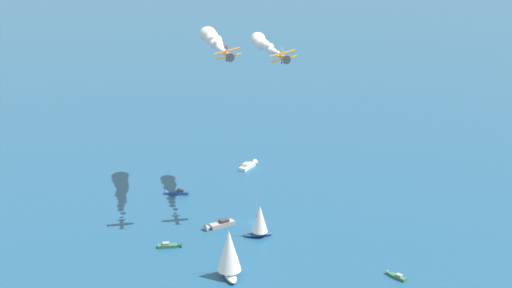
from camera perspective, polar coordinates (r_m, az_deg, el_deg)
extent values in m
plane|color=#1E517A|center=(186.49, 0.00, -6.91)|extent=(2000.00, 2000.00, 0.00)
cube|color=white|center=(228.82, -0.77, -2.02)|extent=(4.60, 8.15, 1.24)
cone|color=white|center=(232.73, -0.19, -1.67)|extent=(2.95, 2.61, 2.48)
cube|color=silver|center=(227.98, -0.84, -1.80)|extent=(2.68, 3.17, 0.93)
cube|color=#33704C|center=(173.59, -7.81, -8.89)|extent=(5.28, 3.15, 0.80)
cone|color=#33704C|center=(173.54, -6.78, -8.85)|extent=(1.74, 1.94, 1.61)
cube|color=gray|center=(173.29, -7.95, -8.68)|extent=(2.08, 1.79, 0.60)
ellipsoid|color=#23478C|center=(178.04, 0.22, -7.96)|extent=(8.00, 5.10, 1.09)
cylinder|color=#B2B2B7|center=(175.83, 0.04, -6.50)|extent=(0.14, 0.14, 8.94)
cone|color=white|center=(176.20, 0.35, -6.61)|extent=(5.63, 5.63, 7.60)
cube|color=#23478C|center=(207.48, -6.79, -4.29)|extent=(6.17, 2.79, 0.95)
cone|color=#23478C|center=(208.13, -7.78, -4.26)|extent=(1.80, 2.11, 1.90)
cube|color=#38383D|center=(207.10, -6.68, -4.08)|extent=(2.29, 1.82, 0.71)
cube|color=#33704C|center=(161.16, 12.40, -11.38)|extent=(4.36, 3.62, 0.69)
cone|color=#33704C|center=(162.44, 11.61, -11.08)|extent=(1.70, 1.77, 1.39)
cube|color=gray|center=(160.72, 12.51, -11.23)|extent=(1.88, 1.78, 0.52)
cube|color=#9E9993|center=(184.06, -2.99, -7.08)|extent=(6.91, 6.64, 1.16)
cone|color=#9E9993|center=(182.24, -4.24, -7.37)|extent=(2.94, 2.97, 2.32)
cube|color=#38383D|center=(183.87, -2.84, -6.76)|extent=(3.13, 3.09, 0.87)
ellipsoid|color=white|center=(158.81, -2.40, -11.25)|extent=(7.42, 10.68, 1.47)
cylinder|color=#B2B2B7|center=(156.35, -2.49, -8.94)|extent=(0.14, 0.14, 12.08)
cone|color=white|center=(155.48, -2.38, -9.35)|extent=(7.78, 7.78, 10.26)
sphere|color=orange|center=(166.68, -1.79, -9.91)|extent=(1.10, 1.10, 1.10)
cylinder|color=black|center=(166.20, -1.79, -9.59)|extent=(0.08, 0.08, 1.00)
cylinder|color=orange|center=(174.06, 2.43, 7.60)|extent=(3.56, 6.29, 1.07)
cylinder|color=yellow|center=(171.29, 2.66, 7.43)|extent=(1.34, 1.03, 1.20)
cylinder|color=#4C4C51|center=(170.89, 2.70, 7.41)|extent=(2.52, 1.15, 2.73)
cube|color=orange|center=(173.83, 2.47, 7.49)|extent=(6.99, 4.04, 1.64)
cube|color=orange|center=(173.48, 2.36, 8.01)|extent=(6.99, 4.04, 1.64)
cylinder|color=yellow|center=(174.18, 3.21, 7.94)|extent=(0.44, 0.27, 1.60)
cylinder|color=yellow|center=(173.84, 2.70, 7.82)|extent=(0.44, 0.27, 1.60)
cylinder|color=yellow|center=(173.48, 2.13, 7.68)|extent=(0.44, 0.27, 1.60)
cylinder|color=yellow|center=(173.17, 1.62, 7.55)|extent=(0.44, 0.27, 1.60)
cube|color=orange|center=(176.67, 2.16, 7.92)|extent=(0.77, 1.15, 1.19)
cube|color=orange|center=(176.78, 2.20, 7.75)|extent=(2.61, 1.82, 0.61)
cylinder|color=black|center=(173.70, 2.84, 7.31)|extent=(0.47, 0.65, 0.61)
cylinder|color=black|center=(173.34, 2.27, 7.16)|extent=(0.47, 0.65, 0.61)
cylinder|color=#262628|center=(173.39, 2.33, 8.15)|extent=(0.28, 0.18, 0.90)
cylinder|color=white|center=(173.41, 2.37, 8.16)|extent=(0.32, 0.24, 0.79)
cylinder|color=white|center=(173.37, 2.30, 8.14)|extent=(0.32, 0.24, 0.79)
cube|color=white|center=(173.25, 2.29, 8.35)|extent=(0.49, 0.36, 0.58)
sphere|color=#9E7051|center=(173.17, 2.27, 8.47)|extent=(0.21, 0.21, 0.21)
cylinder|color=white|center=(173.22, 2.35, 8.51)|extent=(0.45, 0.27, 0.49)
cylinder|color=white|center=(173.11, 2.17, 8.47)|extent=(0.28, 0.19, 0.58)
ellipsoid|color=silver|center=(178.55, 1.99, 7.75)|extent=(1.73, 1.78, 1.15)
ellipsoid|color=silver|center=(181.48, 1.94, 8.02)|extent=(2.32, 2.64, 1.42)
ellipsoid|color=silver|center=(184.19, 1.54, 8.18)|extent=(3.03, 3.21, 1.98)
ellipsoid|color=silver|center=(187.08, 1.30, 8.24)|extent=(3.60, 4.05, 2.21)
ellipsoid|color=silver|center=(189.93, 1.19, 8.55)|extent=(4.17, 4.32, 2.77)
ellipsoid|color=silver|center=(192.96, 1.08, 8.51)|extent=(4.57, 4.89, 2.96)
ellipsoid|color=silver|center=(195.66, 0.75, 8.77)|extent=(4.86, 5.02, 3.23)
ellipsoid|color=silver|center=(198.61, 0.54, 8.74)|extent=(6.08, 6.73, 3.81)
ellipsoid|color=silver|center=(201.57, 0.47, 8.86)|extent=(6.96, 8.01, 4.19)
ellipsoid|color=silver|center=(204.36, 0.22, 9.05)|extent=(7.11, 7.82, 4.47)
ellipsoid|color=silver|center=(207.26, 0.14, 9.27)|extent=(7.82, 8.63, 4.90)
cylinder|color=orange|center=(170.96, -2.47, 7.79)|extent=(3.56, 6.29, 1.07)
cylinder|color=yellow|center=(168.14, -2.31, 7.63)|extent=(1.34, 1.03, 1.20)
cylinder|color=#4C4C51|center=(167.73, -2.29, 7.61)|extent=(2.52, 1.15, 2.73)
cube|color=orange|center=(170.72, -2.44, 7.69)|extent=(6.99, 4.04, 1.64)
cube|color=orange|center=(170.40, -2.56, 8.21)|extent=(6.99, 4.04, 1.64)
cylinder|color=yellow|center=(170.88, -1.68, 8.16)|extent=(0.44, 0.27, 1.60)
cylinder|color=yellow|center=(170.67, -2.20, 8.03)|extent=(0.44, 0.27, 1.60)
cylinder|color=yellow|center=(170.46, -2.79, 7.88)|extent=(0.44, 0.27, 1.60)
cylinder|color=yellow|center=(170.28, -3.32, 7.74)|extent=(0.44, 0.27, 1.60)
cube|color=orange|center=(173.63, -2.67, 8.12)|extent=(0.77, 1.15, 1.19)
cube|color=orange|center=(173.73, -2.63, 7.95)|extent=(2.61, 1.82, 0.61)
cylinder|color=black|center=(170.49, -2.06, 7.50)|extent=(0.47, 0.65, 0.61)
cylinder|color=black|center=(170.28, -2.65, 7.35)|extent=(0.47, 0.65, 0.61)
cylinder|color=#262628|center=(170.32, -2.59, 8.36)|extent=(0.28, 0.18, 0.90)
cylinder|color=red|center=(170.33, -2.56, 8.36)|extent=(0.32, 0.24, 0.79)
cylinder|color=red|center=(170.31, -2.63, 8.35)|extent=(0.32, 0.24, 0.79)
cube|color=red|center=(170.20, -2.64, 8.56)|extent=(0.49, 0.36, 0.58)
sphere|color=tan|center=(170.13, -2.67, 8.69)|extent=(0.21, 0.21, 0.21)
cylinder|color=red|center=(170.23, -2.50, 8.64)|extent=(0.57, 0.32, 0.21)
cylinder|color=red|center=(170.12, -2.80, 8.56)|extent=(0.57, 0.32, 0.21)
ellipsoid|color=silver|center=(175.52, -2.63, 8.16)|extent=(1.60, 1.63, 1.08)
ellipsoid|color=silver|center=(178.52, -2.76, 8.13)|extent=(2.42, 2.47, 1.63)
ellipsoid|color=silver|center=(181.33, -3.09, 8.30)|extent=(3.12, 3.59, 1.87)
ellipsoid|color=silver|center=(184.23, -3.24, 8.45)|extent=(3.78, 4.38, 2.26)
ellipsoid|color=silver|center=(187.23, -3.25, 8.54)|extent=(4.29, 4.88, 2.62)
ellipsoid|color=silver|center=(190.09, -3.35, 8.81)|extent=(4.72, 5.21, 2.97)
ellipsoid|color=silver|center=(192.99, -3.67, 8.80)|extent=(5.32, 5.59, 3.49)
ellipsoid|color=silver|center=(195.93, -3.55, 9.12)|extent=(6.24, 7.04, 3.83)
ellipsoid|color=silver|center=(198.92, -3.71, 9.06)|extent=(6.35, 6.98, 4.00)
ellipsoid|color=silver|center=(201.80, -3.91, 9.19)|extent=(7.37, 8.39, 4.49)
ellipsoid|color=silver|center=(204.64, -4.03, 9.46)|extent=(7.47, 7.82, 4.92)
ellipsoid|color=silver|center=(207.54, -4.21, 9.57)|extent=(8.57, 9.71, 5.24)
ellipsoid|color=silver|center=(210.49, -4.28, 9.66)|extent=(9.07, 10.07, 5.65)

